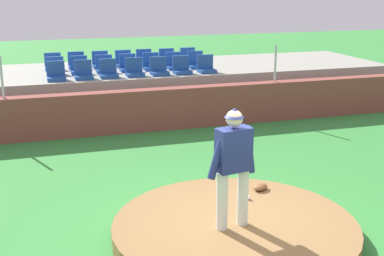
{
  "coord_description": "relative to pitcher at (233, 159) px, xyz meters",
  "views": [
    {
      "loc": [
        -2.79,
        -6.71,
        3.74
      ],
      "look_at": [
        0.0,
        2.18,
        1.14
      ],
      "focal_mm": 48.91,
      "sensor_mm": 36.0,
      "label": 1
    }
  ],
  "objects": [
    {
      "name": "fence_post_right",
      "position": [
        3.76,
        6.34,
        0.31
      ],
      "size": [
        0.06,
        0.06,
        1.02
      ],
      "primitive_type": "cylinder",
      "color": "silver",
      "rests_on": "brick_barrier"
    },
    {
      "name": "stadium_chair_12",
      "position": [
        1.49,
        8.5,
        0.09
      ],
      "size": [
        0.48,
        0.44,
        0.5
      ],
      "rotation": [
        0.0,
        0.0,
        3.14
      ],
      "color": "#1F4B9A",
      "rests_on": "bleacher_platform"
    },
    {
      "name": "stadium_chair_10",
      "position": [
        0.08,
        8.51,
        0.09
      ],
      "size": [
        0.48,
        0.44,
        0.5
      ],
      "rotation": [
        0.0,
        0.0,
        3.14
      ],
      "color": "#1F4B9A",
      "rests_on": "bleacher_platform"
    },
    {
      "name": "stadium_chair_0",
      "position": [
        -2.03,
        7.64,
        0.09
      ],
      "size": [
        0.48,
        0.44,
        0.5
      ],
      "rotation": [
        0.0,
        0.0,
        3.14
      ],
      "color": "#1F4B9A",
      "rests_on": "bleacher_platform"
    },
    {
      "name": "stadium_chair_15",
      "position": [
        -1.32,
        9.44,
        0.09
      ],
      "size": [
        0.48,
        0.44,
        0.5
      ],
      "rotation": [
        0.0,
        0.0,
        3.14
      ],
      "color": "#1F4B9A",
      "rests_on": "bleacher_platform"
    },
    {
      "name": "stadium_chair_14",
      "position": [
        -2.01,
        9.41,
        0.09
      ],
      "size": [
        0.48,
        0.44,
        0.5
      ],
      "rotation": [
        0.0,
        0.0,
        3.14
      ],
      "color": "#1F4B9A",
      "rests_on": "bleacher_platform"
    },
    {
      "name": "stadium_chair_2",
      "position": [
        -0.63,
        7.65,
        0.09
      ],
      "size": [
        0.48,
        0.44,
        0.5
      ],
      "rotation": [
        0.0,
        0.0,
        3.14
      ],
      "color": "#1F4B9A",
      "rests_on": "bleacher_platform"
    },
    {
      "name": "stadium_chair_20",
      "position": [
        2.21,
        9.42,
        0.09
      ],
      "size": [
        0.48,
        0.44,
        0.5
      ],
      "rotation": [
        0.0,
        0.0,
        3.14
      ],
      "color": "#1F4B9A",
      "rests_on": "bleacher_platform"
    },
    {
      "name": "stadium_chair_9",
      "position": [
        -0.61,
        8.5,
        0.09
      ],
      "size": [
        0.48,
        0.44,
        0.5
      ],
      "rotation": [
        0.0,
        0.0,
        3.14
      ],
      "color": "#1F4B9A",
      "rests_on": "bleacher_platform"
    },
    {
      "name": "fielding_glove",
      "position": [
        1.0,
        1.17,
        -0.99
      ],
      "size": [
        0.36,
        0.32,
        0.11
      ],
      "primitive_type": "ellipsoid",
      "rotation": [
        0.0,
        0.0,
        3.63
      ],
      "color": "brown",
      "rests_on": "pitchers_mound"
    },
    {
      "name": "stadium_chair_4",
      "position": [
        0.8,
        7.64,
        0.09
      ],
      "size": [
        0.48,
        0.44,
        0.5
      ],
      "rotation": [
        0.0,
        0.0,
        3.14
      ],
      "color": "#1F4B9A",
      "rests_on": "bleacher_platform"
    },
    {
      "name": "stadium_chair_19",
      "position": [
        1.5,
        9.4,
        0.09
      ],
      "size": [
        0.48,
        0.44,
        0.5
      ],
      "rotation": [
        0.0,
        0.0,
        3.14
      ],
      "color": "#1F4B9A",
      "rests_on": "bleacher_platform"
    },
    {
      "name": "stadium_chair_17",
      "position": [
        0.11,
        9.4,
        0.09
      ],
      "size": [
        0.48,
        0.44,
        0.5
      ],
      "rotation": [
        0.0,
        0.0,
        3.14
      ],
      "color": "#1F4B9A",
      "rests_on": "bleacher_platform"
    },
    {
      "name": "stadium_chair_16",
      "position": [
        -0.6,
        9.41,
        0.09
      ],
      "size": [
        0.48,
        0.44,
        0.5
      ],
      "rotation": [
        0.0,
        0.0,
        3.14
      ],
      "color": "#1F4B9A",
      "rests_on": "bleacher_platform"
    },
    {
      "name": "stadium_chair_5",
      "position": [
        1.47,
        7.65,
        0.09
      ],
      "size": [
        0.48,
        0.44,
        0.5
      ],
      "rotation": [
        0.0,
        0.0,
        3.14
      ],
      "color": "#1F4B9A",
      "rests_on": "bleacher_platform"
    },
    {
      "name": "ground_plane",
      "position": [
        0.1,
        0.11,
        -1.29
      ],
      "size": [
        60.0,
        60.0,
        0.0
      ],
      "primitive_type": "plane",
      "color": "#348638"
    },
    {
      "name": "stadium_chair_18",
      "position": [
        0.78,
        9.45,
        0.09
      ],
      "size": [
        0.48,
        0.44,
        0.5
      ],
      "rotation": [
        0.0,
        0.0,
        3.14
      ],
      "color": "#1F4B9A",
      "rests_on": "bleacher_platform"
    },
    {
      "name": "stadium_chair_13",
      "position": [
        2.18,
        8.52,
        0.09
      ],
      "size": [
        0.48,
        0.44,
        0.5
      ],
      "rotation": [
        0.0,
        0.0,
        3.14
      ],
      "color": "#1F4B9A",
      "rests_on": "bleacher_platform"
    },
    {
      "name": "bleacher_platform",
      "position": [
        0.1,
        9.0,
        -0.68
      ],
      "size": [
        16.19,
        3.79,
        1.22
      ],
      "primitive_type": "cube",
      "color": "gray",
      "rests_on": "ground_plane"
    },
    {
      "name": "stadium_chair_6",
      "position": [
        2.2,
        7.64,
        0.09
      ],
      "size": [
        0.48,
        0.44,
        0.5
      ],
      "rotation": [
        0.0,
        0.0,
        3.14
      ],
      "color": "#1F4B9A",
      "rests_on": "bleacher_platform"
    },
    {
      "name": "stadium_chair_3",
      "position": [
        0.1,
        7.65,
        0.09
      ],
      "size": [
        0.48,
        0.44,
        0.5
      ],
      "rotation": [
        0.0,
        0.0,
        3.14
      ],
      "color": "#1F4B9A",
      "rests_on": "bleacher_platform"
    },
    {
      "name": "baseball",
      "position": [
        0.63,
        0.83,
        -1.01
      ],
      "size": [
        0.07,
        0.07,
        0.07
      ],
      "primitive_type": "sphere",
      "color": "white",
      "rests_on": "pitchers_mound"
    },
    {
      "name": "fence_post_left",
      "position": [
        -3.33,
        6.34,
        0.31
      ],
      "size": [
        0.06,
        0.06,
        1.02
      ],
      "primitive_type": "cylinder",
      "color": "silver",
      "rests_on": "brick_barrier"
    },
    {
      "name": "stadium_chair_11",
      "position": [
        0.79,
        8.56,
        0.09
      ],
      "size": [
        0.48,
        0.44,
        0.5
      ],
      "rotation": [
        0.0,
        0.0,
        3.14
      ],
      "color": "#1F4B9A",
      "rests_on": "bleacher_platform"
    },
    {
      "name": "pitcher",
      "position": [
        0.0,
        0.0,
        0.0
      ],
      "size": [
        0.8,
        0.35,
        1.81
      ],
      "rotation": [
        0.0,
        0.0,
        0.18
      ],
      "color": "silver",
      "rests_on": "pitchers_mound"
    },
    {
      "name": "stadium_chair_8",
      "position": [
        -1.33,
        8.5,
        0.09
      ],
      "size": [
        0.48,
        0.44,
        0.5
      ],
      "rotation": [
        0.0,
        0.0,
        3.14
      ],
      "color": "#1F4B9A",
      "rests_on": "bleacher_platform"
    },
    {
      "name": "stadium_chair_1",
      "position": [
        -1.31,
        7.62,
        0.09
      ],
      "size": [
        0.48,
        0.44,
        0.5
      ],
      "rotation": [
        0.0,
        0.0,
        3.14
      ],
      "color": "#1F4B9A",
      "rests_on": "bleacher_platform"
    },
    {
      "name": "stadium_chair_7",
      "position": [
        -1.99,
        8.5,
        0.09
      ],
      "size": [
        0.48,
        0.44,
        0.5
      ],
      "rotation": [
        0.0,
        0.0,
        3.14
      ],
      "color": "#1F4B9A",
      "rests_on": "bleacher_platform"
    },
    {
      "name": "pitchers_mound",
      "position": [
        0.1,
        0.11,
        -1.17
      ],
      "size": [
        3.72,
        3.72,
        0.24
      ],
      "primitive_type": "cylinder",
      "color": "olive",
      "rests_on": "ground_plane"
    },
    {
      "name": "brick_barrier",
      "position": [
        0.1,
        6.34,
        -0.75
      ],
      "size": [
        16.69,
        0.4,
        1.08
      ],
      "primitive_type": "cube",
      "color": "brown",
      "rests_on": "ground_plane"
    }
  ]
}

